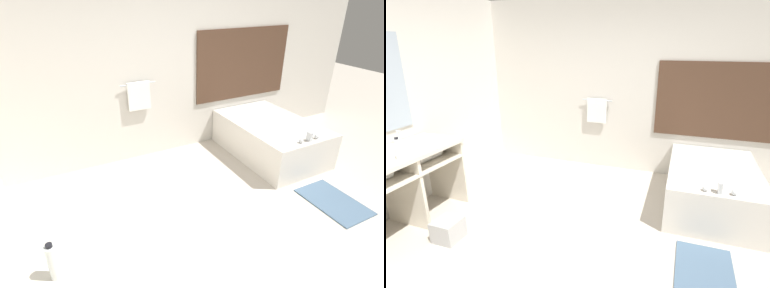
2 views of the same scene
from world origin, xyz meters
The scene contains 5 objects.
ground_plane centered at (0.00, 0.00, 0.00)m, with size 16.00×16.00×0.00m, color beige.
wall_back_with_blinds centered at (0.05, 2.23, 1.34)m, with size 7.40×0.13×2.70m.
bathtub centered at (1.48, 1.37, 0.30)m, with size 1.07×1.64×0.66m.
water_bottle_2 centered at (-1.63, -0.43, 1.02)m, with size 0.06×0.06×0.24m.
bath_mat centered at (1.38, 0.03, 0.01)m, with size 0.52×0.79×0.02m.
Camera 1 is at (-1.49, -1.76, 2.30)m, focal length 28.00 mm.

